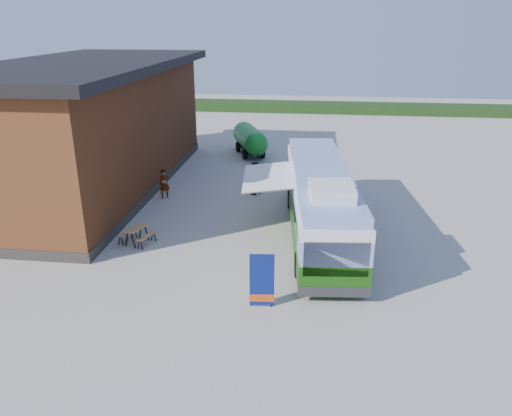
# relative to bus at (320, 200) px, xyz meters

# --- Properties ---
(ground) EXTENTS (100.00, 100.00, 0.00)m
(ground) POSITION_rel_bus_xyz_m (-3.15, -4.13, -1.84)
(ground) COLOR #BCB7AD
(ground) RESTS_ON ground
(barn) EXTENTS (9.60, 21.20, 7.50)m
(barn) POSITION_rel_bus_xyz_m (-13.65, 5.87, 1.75)
(barn) COLOR brown
(barn) RESTS_ON ground
(hedge) EXTENTS (40.00, 3.00, 1.00)m
(hedge) POSITION_rel_bus_xyz_m (4.85, 33.87, -1.34)
(hedge) COLOR #264419
(hedge) RESTS_ON ground
(bus) EXTENTS (3.83, 12.70, 3.84)m
(bus) POSITION_rel_bus_xyz_m (0.00, 0.00, 0.00)
(bus) COLOR #1B6510
(bus) RESTS_ON ground
(awning) EXTENTS (3.10, 4.56, 0.53)m
(awning) POSITION_rel_bus_xyz_m (-2.13, 0.35, 0.96)
(awning) COLOR white
(awning) RESTS_ON ground
(banner) EXTENTS (0.91, 0.24, 2.08)m
(banner) POSITION_rel_bus_xyz_m (-2.00, -6.54, -0.98)
(banner) COLOR navy
(banner) RESTS_ON ground
(picnic_table) EXTENTS (1.66, 1.56, 0.77)m
(picnic_table) POSITION_rel_bus_xyz_m (-8.33, -1.87, -1.26)
(picnic_table) COLOR tan
(picnic_table) RESTS_ON ground
(person_a) EXTENTS (0.73, 0.65, 1.69)m
(person_a) POSITION_rel_bus_xyz_m (-8.85, 4.36, -0.99)
(person_a) COLOR #999999
(person_a) RESTS_ON ground
(person_b) EXTENTS (1.18, 1.19, 1.93)m
(person_b) POSITION_rel_bus_xyz_m (-3.80, 5.63, -0.87)
(person_b) COLOR #999999
(person_b) RESTS_ON ground
(slurry_tanker) EXTENTS (3.13, 5.51, 2.16)m
(slurry_tanker) POSITION_rel_bus_xyz_m (-5.25, 14.60, -0.60)
(slurry_tanker) COLOR #188525
(slurry_tanker) RESTS_ON ground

